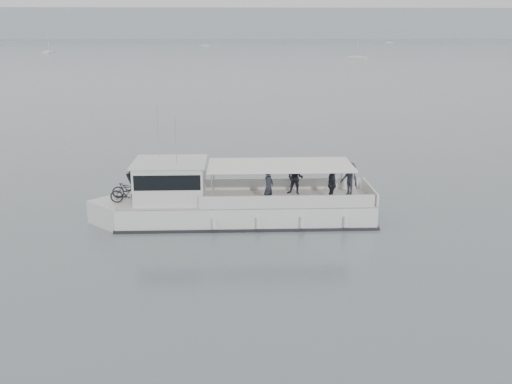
{
  "coord_description": "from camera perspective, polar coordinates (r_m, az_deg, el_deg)",
  "views": [
    {
      "loc": [
        1.47,
        -30.67,
        9.97
      ],
      "look_at": [
        2.76,
        -1.68,
        1.6
      ],
      "focal_mm": 40.0,
      "sensor_mm": 36.0,
      "label": 1
    }
  ],
  "objects": [
    {
      "name": "moored_fleet",
      "position": [
        256.37,
        -6.91,
        13.82
      ],
      "size": [
        412.18,
        352.98,
        11.08
      ],
      "color": "silver",
      "rests_on": "ground"
    },
    {
      "name": "ground",
      "position": [
        32.28,
        -5.04,
        -1.97
      ],
      "size": [
        1400.0,
        1400.0,
        0.0
      ],
      "primitive_type": "plane",
      "color": "slate",
      "rests_on": "ground"
    },
    {
      "name": "headland",
      "position": [
        590.69,
        -2.8,
        16.45
      ],
      "size": [
        1400.0,
        90.0,
        28.0
      ],
      "primitive_type": "cube",
      "color": "#939EA8",
      "rests_on": "ground"
    },
    {
      "name": "tour_boat",
      "position": [
        30.35,
        -3.45,
        -1.04
      ],
      "size": [
        15.23,
        4.0,
        6.38
      ],
      "rotation": [
        0.0,
        0.0,
        -0.01
      ],
      "color": "silver",
      "rests_on": "ground"
    }
  ]
}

